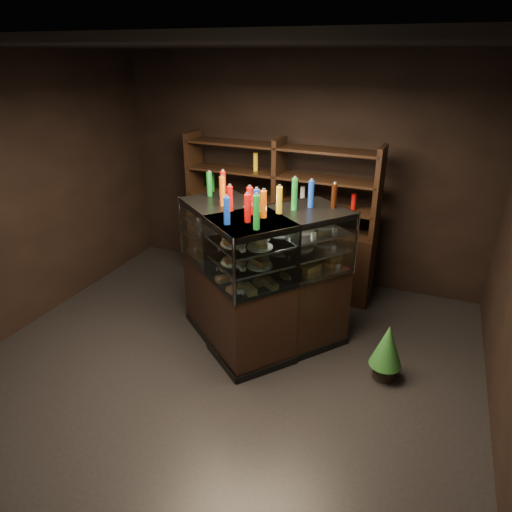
{
  "coord_description": "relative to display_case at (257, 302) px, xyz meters",
  "views": [
    {
      "loc": [
        1.75,
        -3.31,
        2.96
      ],
      "look_at": [
        0.23,
        0.42,
        1.16
      ],
      "focal_mm": 32.0,
      "sensor_mm": 36.0,
      "label": 1
    }
  ],
  "objects": [
    {
      "name": "back_shelving",
      "position": [
        -0.28,
        1.41,
        0.09
      ],
      "size": [
        2.57,
        0.52,
        2.0
      ],
      "rotation": [
        0.0,
        0.0,
        -0.04
      ],
      "color": "black",
      "rests_on": "ground"
    },
    {
      "name": "room_shell",
      "position": [
        -0.16,
        -0.64,
        1.43
      ],
      "size": [
        5.02,
        5.02,
        3.01
      ],
      "color": "black",
      "rests_on": "ground"
    },
    {
      "name": "food_display",
      "position": [
        0.0,
        -0.0,
        0.67
      ],
      "size": [
        1.51,
        1.09,
        0.47
      ],
      "color": "#CD8D49",
      "rests_on": "display_case"
    },
    {
      "name": "ground",
      "position": [
        -0.16,
        -0.64,
        -0.51
      ],
      "size": [
        5.0,
        5.0,
        0.0
      ],
      "primitive_type": "plane",
      "color": "black",
      "rests_on": "ground"
    },
    {
      "name": "potted_conifer",
      "position": [
        1.39,
        -0.08,
        -0.12
      ],
      "size": [
        0.32,
        0.32,
        0.68
      ],
      "rotation": [
        0.0,
        0.0,
        -0.07
      ],
      "color": "black",
      "rests_on": "ground"
    },
    {
      "name": "bottles_top",
      "position": [
        -0.0,
        0.0,
        1.16
      ],
      "size": [
        1.33,
        0.96,
        0.3
      ],
      "color": "yellow",
      "rests_on": "display_case"
    },
    {
      "name": "display_case",
      "position": [
        0.0,
        0.0,
        0.0
      ],
      "size": [
        1.95,
        1.54,
        1.54
      ],
      "rotation": [
        0.0,
        0.0,
        0.1
      ],
      "color": "black",
      "rests_on": "ground"
    }
  ]
}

